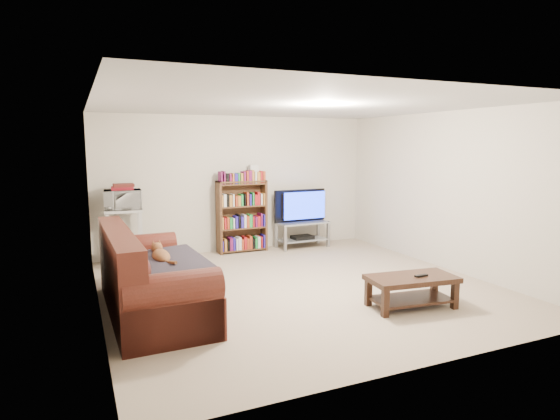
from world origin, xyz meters
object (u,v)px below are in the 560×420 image
bookshelf (242,215)px  sofa (146,284)px  coffee_table (411,286)px  tv_stand (302,230)px

bookshelf → sofa: bearing=-129.4°
coffee_table → bookshelf: size_ratio=0.85×
sofa → tv_stand: 3.93m
sofa → tv_stand: size_ratio=2.36×
sofa → coffee_table: size_ratio=2.11×
sofa → bookshelf: size_ratio=1.80×
sofa → tv_stand: sofa is taller
sofa → bookshelf: (2.01, 2.47, 0.32)m
tv_stand → bookshelf: size_ratio=0.77×
tv_stand → bookshelf: (-1.14, 0.12, 0.33)m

